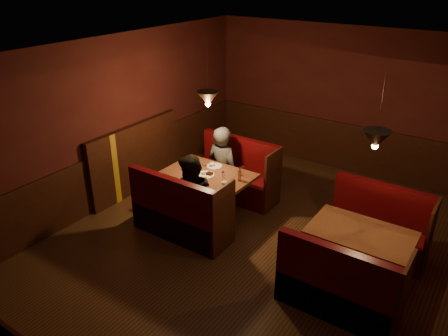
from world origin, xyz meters
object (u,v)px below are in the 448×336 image
Objects in this scene: diner_b at (192,185)px; main_table at (210,183)px; second_bench_near at (338,292)px; main_bench_near at (180,218)px; second_bench_far at (377,231)px; second_table at (359,244)px; diner_a at (223,155)px; main_bench_far at (237,178)px.

main_table is at bearing 106.62° from diner_b.
main_table is at bearing 158.58° from second_bench_near.
second_bench_far is (2.65, 1.37, -0.01)m from main_bench_near.
diner_b is at bearing 81.24° from main_bench_near.
main_table is 2.73m from second_bench_far.
diner_a is (-2.75, 0.80, 0.32)m from second_table.
main_table is 0.87m from main_bench_far.
second_bench_near is 3.25m from diner_a.
main_bench_near is at bearing 100.66° from diner_a.
diner_a is (-0.13, -0.28, 0.53)m from main_bench_far.
diner_a is 1.13m from diner_b.
diner_a is at bearing -115.43° from main_bench_far.
main_bench_far is at bearing 173.84° from second_bench_far.
diner_b is at bearing -173.14° from second_table.
main_bench_far is 2.66m from second_bench_far.
main_bench_far is 0.99× the size of diner_b.
second_bench_far is (2.65, -0.29, -0.01)m from main_bench_far.
second_bench_far is 1.59m from second_bench_near.
main_bench_far is at bearing 144.73° from second_bench_near.
second_bench_near is (2.65, -0.22, -0.01)m from main_bench_near.
second_table is 0.82× the size of diner_b.
second_table is (2.64, -0.25, -0.05)m from main_table.
main_table is 0.63m from diner_a.
main_bench_far is (0.02, 0.83, -0.25)m from main_table.
diner_b is (0.04, 0.27, 0.47)m from main_bench_near.
second_bench_near is at bearing 0.15° from diner_b.
main_table is 0.91× the size of main_bench_far.
main_table is 0.60m from diner_b.
second_table is at bearing 17.51° from diner_b.
second_bench_far is (2.67, 0.54, -0.27)m from main_table.
main_bench_near reaches higher than second_table.
second_bench_near is (0.03, -0.79, -0.22)m from second_table.
second_bench_far is (0.03, 0.79, -0.22)m from second_table.
diner_a is at bearing 163.75° from second_table.
main_bench_far is 0.91× the size of diner_a.
main_table is 0.99× the size of second_bench_far.
second_table is 0.90× the size of second_bench_near.
second_bench_near is (2.65, -1.87, -0.01)m from main_bench_far.
diner_b reaches higher than second_bench_near.
main_bench_far is 1.47m from diner_b.
diner_a is at bearing 109.51° from diner_b.
second_bench_near is at bearing -87.80° from second_table.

